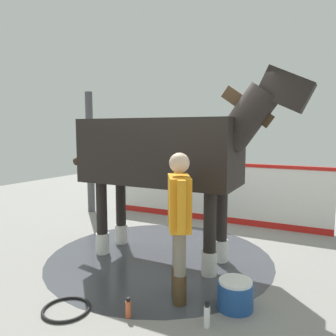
{
  "coord_description": "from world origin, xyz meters",
  "views": [
    {
      "loc": [
        4.25,
        2.16,
        1.85
      ],
      "look_at": [
        0.78,
        0.11,
        1.38
      ],
      "focal_mm": 35.27,
      "sensor_mm": 36.0,
      "label": 1
    }
  ],
  "objects_px": {
    "wash_bucket": "(235,294)",
    "bottle_shampoo": "(207,316)",
    "horse": "(167,154)",
    "hose_coil": "(66,309)",
    "handler": "(179,217)",
    "bottle_spray": "(128,308)"
  },
  "relations": [
    {
      "from": "wash_bucket",
      "to": "bottle_shampoo",
      "type": "height_order",
      "value": "wash_bucket"
    },
    {
      "from": "handler",
      "to": "bottle_shampoo",
      "type": "bearing_deg",
      "value": 112.68
    },
    {
      "from": "horse",
      "to": "hose_coil",
      "type": "distance_m",
      "value": 2.28
    },
    {
      "from": "horse",
      "to": "bottle_shampoo",
      "type": "height_order",
      "value": "horse"
    },
    {
      "from": "handler",
      "to": "hose_coil",
      "type": "height_order",
      "value": "handler"
    },
    {
      "from": "hose_coil",
      "to": "horse",
      "type": "bearing_deg",
      "value": 174.02
    },
    {
      "from": "wash_bucket",
      "to": "bottle_shampoo",
      "type": "relative_size",
      "value": 1.52
    },
    {
      "from": "bottle_shampoo",
      "to": "bottle_spray",
      "type": "xyz_separation_m",
      "value": [
        0.24,
        -0.74,
        -0.02
      ]
    },
    {
      "from": "handler",
      "to": "bottle_spray",
      "type": "height_order",
      "value": "handler"
    },
    {
      "from": "horse",
      "to": "bottle_spray",
      "type": "distance_m",
      "value": 2.1
    },
    {
      "from": "bottle_shampoo",
      "to": "hose_coil",
      "type": "height_order",
      "value": "bottle_shampoo"
    },
    {
      "from": "handler",
      "to": "bottle_spray",
      "type": "relative_size",
      "value": 7.91
    },
    {
      "from": "wash_bucket",
      "to": "bottle_spray",
      "type": "bearing_deg",
      "value": -50.97
    },
    {
      "from": "wash_bucket",
      "to": "hose_coil",
      "type": "height_order",
      "value": "wash_bucket"
    },
    {
      "from": "bottle_shampoo",
      "to": "bottle_spray",
      "type": "distance_m",
      "value": 0.78
    },
    {
      "from": "bottle_spray",
      "to": "hose_coil",
      "type": "distance_m",
      "value": 0.67
    },
    {
      "from": "horse",
      "to": "handler",
      "type": "relative_size",
      "value": 2.2
    },
    {
      "from": "handler",
      "to": "horse",
      "type": "bearing_deg",
      "value": -85.81
    },
    {
      "from": "hose_coil",
      "to": "bottle_spray",
      "type": "bearing_deg",
      "value": 110.39
    },
    {
      "from": "horse",
      "to": "wash_bucket",
      "type": "height_order",
      "value": "horse"
    },
    {
      "from": "horse",
      "to": "wash_bucket",
      "type": "xyz_separation_m",
      "value": [
        0.79,
        1.3,
        -1.36
      ]
    },
    {
      "from": "handler",
      "to": "wash_bucket",
      "type": "xyz_separation_m",
      "value": [
        -0.13,
        0.6,
        -0.77
      ]
    }
  ]
}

